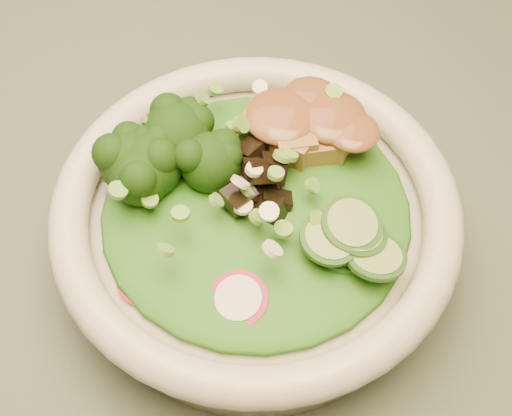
# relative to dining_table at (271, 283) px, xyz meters

# --- Properties ---
(dining_table) EXTENTS (1.20, 0.80, 0.75)m
(dining_table) POSITION_rel_dining_table_xyz_m (0.00, 0.00, 0.00)
(dining_table) COLOR black
(dining_table) RESTS_ON ground
(salad_bowl) EXTENTS (0.24, 0.24, 0.06)m
(salad_bowl) POSITION_rel_dining_table_xyz_m (-0.00, -0.04, 0.15)
(salad_bowl) COLOR silver
(salad_bowl) RESTS_ON dining_table
(lettuce_bed) EXTENTS (0.18, 0.18, 0.02)m
(lettuce_bed) POSITION_rel_dining_table_xyz_m (-0.00, -0.04, 0.17)
(lettuce_bed) COLOR #195B13
(lettuce_bed) RESTS_ON salad_bowl
(broccoli_florets) EXTENTS (0.09, 0.08, 0.04)m
(broccoli_florets) POSITION_rel_dining_table_xyz_m (-0.06, -0.03, 0.18)
(broccoli_florets) COLOR black
(broccoli_florets) RESTS_ON salad_bowl
(radish_slices) EXTENTS (0.10, 0.07, 0.02)m
(radish_slices) POSITION_rel_dining_table_xyz_m (-0.02, -0.10, 0.17)
(radish_slices) COLOR #9E0C33
(radish_slices) RESTS_ON salad_bowl
(cucumber_slices) EXTENTS (0.08, 0.08, 0.03)m
(cucumber_slices) POSITION_rel_dining_table_xyz_m (0.05, -0.06, 0.18)
(cucumber_slices) COLOR #8CB464
(cucumber_slices) RESTS_ON salad_bowl
(mushroom_heap) EXTENTS (0.08, 0.08, 0.04)m
(mushroom_heap) POSITION_rel_dining_table_xyz_m (-0.00, -0.03, 0.18)
(mushroom_heap) COLOR black
(mushroom_heap) RESTS_ON salad_bowl
(tofu_cubes) EXTENTS (0.09, 0.08, 0.03)m
(tofu_cubes) POSITION_rel_dining_table_xyz_m (0.01, 0.01, 0.18)
(tofu_cubes) COLOR olive
(tofu_cubes) RESTS_ON salad_bowl
(peanut_sauce) EXTENTS (0.06, 0.05, 0.01)m
(peanut_sauce) POSITION_rel_dining_table_xyz_m (0.01, 0.01, 0.19)
(peanut_sauce) COLOR brown
(peanut_sauce) RESTS_ON tofu_cubes
(scallion_garnish) EXTENTS (0.17, 0.17, 0.02)m
(scallion_garnish) POSITION_rel_dining_table_xyz_m (-0.00, -0.04, 0.19)
(scallion_garnish) COLOR #6BA63A
(scallion_garnish) RESTS_ON salad_bowl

